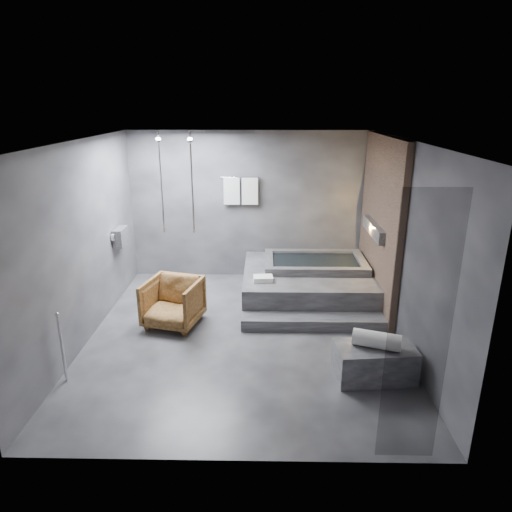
{
  "coord_description": "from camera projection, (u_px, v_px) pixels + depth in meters",
  "views": [
    {
      "loc": [
        0.29,
        -6.03,
        3.28
      ],
      "look_at": [
        0.17,
        0.3,
        1.14
      ],
      "focal_mm": 32.0,
      "sensor_mm": 36.0,
      "label": 1
    }
  ],
  "objects": [
    {
      "name": "deck_towel",
      "position": [
        263.0,
        279.0,
        7.45
      ],
      "size": [
        0.33,
        0.26,
        0.08
      ],
      "primitive_type": "cube",
      "rotation": [
        0.0,
        0.0,
        0.08
      ],
      "color": "white",
      "rests_on": "tub_deck"
    },
    {
      "name": "tub_step",
      "position": [
        313.0,
        322.0,
        6.97
      ],
      "size": [
        2.2,
        0.36,
        0.18
      ],
      "primitive_type": "cube",
      "color": "#2F2F31",
      "rests_on": "ground"
    },
    {
      "name": "driftwood_chair",
      "position": [
        173.0,
        302.0,
        6.98
      ],
      "size": [
        0.96,
        0.98,
        0.73
      ],
      "primitive_type": "imported",
      "rotation": [
        0.0,
        0.0,
        -0.25
      ],
      "color": "#4A2C12",
      "rests_on": "ground"
    },
    {
      "name": "tub_deck",
      "position": [
        307.0,
        283.0,
        8.04
      ],
      "size": [
        2.2,
        2.0,
        0.5
      ],
      "primitive_type": "cube",
      "color": "#2F2F31",
      "rests_on": "ground"
    },
    {
      "name": "concrete_bench",
      "position": [
        374.0,
        362.0,
        5.66
      ],
      "size": [
        1.01,
        0.62,
        0.43
      ],
      "primitive_type": "cube",
      "rotation": [
        0.0,
        0.0,
        0.1
      ],
      "color": "#39393B",
      "rests_on": "ground"
    },
    {
      "name": "rolled_towel",
      "position": [
        377.0,
        340.0,
        5.54
      ],
      "size": [
        0.61,
        0.38,
        0.21
      ],
      "primitive_type": "cylinder",
      "rotation": [
        0.0,
        1.57,
        -0.33
      ],
      "color": "white",
      "rests_on": "concrete_bench"
    },
    {
      "name": "room",
      "position": [
        272.0,
        218.0,
        6.43
      ],
      "size": [
        5.0,
        5.04,
        2.82
      ],
      "color": "#2A2A2C",
      "rests_on": "ground"
    }
  ]
}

